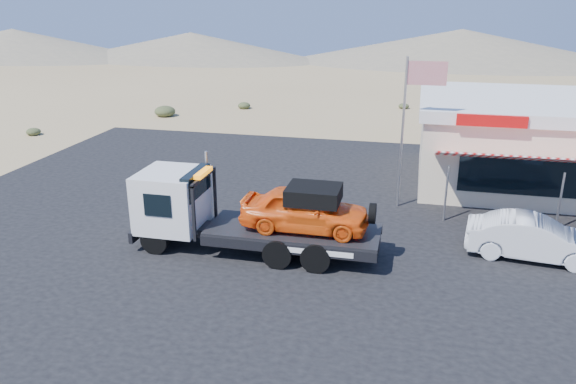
% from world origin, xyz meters
% --- Properties ---
extents(ground, '(120.00, 120.00, 0.00)m').
position_xyz_m(ground, '(0.00, 0.00, 0.00)').
color(ground, '#9B8158').
rests_on(ground, ground).
extents(asphalt_lot, '(32.00, 24.00, 0.02)m').
position_xyz_m(asphalt_lot, '(2.00, 3.00, 0.01)').
color(asphalt_lot, black).
rests_on(asphalt_lot, ground).
extents(tow_truck, '(8.10, 2.40, 2.71)m').
position_xyz_m(tow_truck, '(0.03, -0.92, 1.46)').
color(tow_truck, black).
rests_on(tow_truck, asphalt_lot).
extents(white_sedan, '(4.39, 1.96, 1.40)m').
position_xyz_m(white_sedan, '(9.22, 0.61, 0.72)').
color(white_sedan, silver).
rests_on(white_sedan, asphalt_lot).
extents(jerky_store, '(10.40, 9.97, 3.90)m').
position_xyz_m(jerky_store, '(10.50, 8.97, 1.99)').
color(jerky_store, beige).
rests_on(jerky_store, asphalt_lot).
extents(flagpole, '(1.55, 0.10, 6.00)m').
position_xyz_m(flagpole, '(4.93, 4.50, 3.76)').
color(flagpole, '#99999E').
rests_on(flagpole, asphalt_lot).
extents(desert_scrub, '(26.07, 33.23, 0.79)m').
position_xyz_m(desert_scrub, '(-13.57, 9.57, 0.32)').
color(desert_scrub, '#343D20').
rests_on(desert_scrub, ground).
extents(distant_hills, '(126.00, 48.00, 4.20)m').
position_xyz_m(distant_hills, '(-9.77, 55.14, 1.89)').
color(distant_hills, '#726B59').
rests_on(distant_hills, ground).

